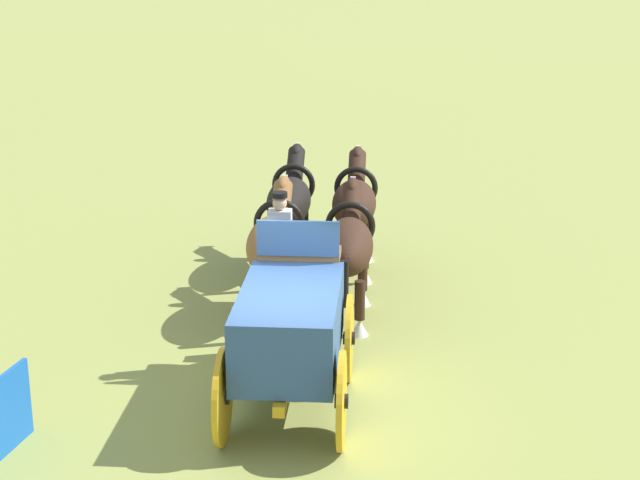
% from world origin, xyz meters
% --- Properties ---
extents(ground_plane, '(220.00, 220.00, 0.00)m').
position_xyz_m(ground_plane, '(0.00, 0.00, 0.00)').
color(ground_plane, olive).
extents(show_wagon, '(5.76, 2.34, 2.82)m').
position_xyz_m(show_wagon, '(0.14, 0.03, 1.23)').
color(show_wagon, '#2D4C7A').
rests_on(show_wagon, ground).
extents(draft_horse_rear_near, '(3.07, 1.32, 2.18)m').
position_xyz_m(draft_horse_rear_near, '(3.48, 1.37, 1.32)').
color(draft_horse_rear_near, brown).
rests_on(draft_horse_rear_near, ground).
extents(draft_horse_rear_off, '(3.08, 1.29, 2.17)m').
position_xyz_m(draft_horse_rear_off, '(3.75, 0.10, 1.31)').
color(draft_horse_rear_off, '#331E14').
rests_on(draft_horse_rear_off, ground).
extents(draft_horse_lead_near, '(3.16, 1.28, 2.25)m').
position_xyz_m(draft_horse_lead_near, '(6.04, 1.89, 1.38)').
color(draft_horse_lead_near, black).
rests_on(draft_horse_lead_near, ground).
extents(draft_horse_lead_off, '(2.98, 1.25, 2.23)m').
position_xyz_m(draft_horse_lead_off, '(6.30, 0.62, 1.36)').
color(draft_horse_lead_off, '#331E14').
rests_on(draft_horse_lead_off, ground).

